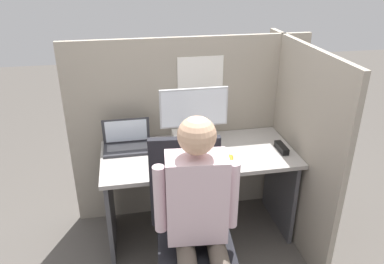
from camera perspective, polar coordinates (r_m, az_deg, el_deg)
ground_plane at (r=2.93m, az=2.28°, el=-18.91°), size 12.00×12.00×0.00m
cubicle_panel_back at (r=3.06m, az=-0.32°, el=0.42°), size 1.92×0.05×1.51m
cubicle_panel_right at (r=2.92m, az=15.56°, el=-1.95°), size 0.04×1.30×1.51m
desk at (r=2.85m, az=0.98°, el=-6.35°), size 1.42×0.66×0.73m
paper_box at (r=2.85m, az=0.29°, el=-1.16°), size 0.31×0.26×0.09m
monitor at (r=2.76m, az=0.29°, el=3.12°), size 0.51×0.24×0.37m
laptop at (r=2.83m, az=-9.86°, el=-1.71°), size 0.35×0.21×0.22m
mouse at (r=2.64m, az=-4.97°, el=-4.30°), size 0.07×0.04×0.03m
stapler at (r=2.85m, az=13.48°, el=-2.36°), size 0.05×0.17×0.05m
carrot_toy at (r=2.62m, az=6.06°, el=-4.36°), size 0.05×0.12×0.05m
office_chair at (r=2.38m, az=-0.14°, el=-14.14°), size 0.53×0.58×1.07m
person at (r=2.12m, az=1.11°, el=-12.10°), size 0.48×0.46×1.31m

